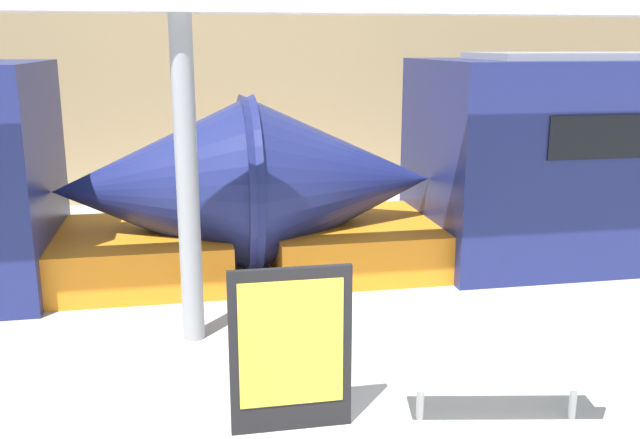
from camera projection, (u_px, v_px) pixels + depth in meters
name	position (u px, v px, depth m)	size (l,w,h in m)	color
station_wall	(270.00, 83.00, 15.32)	(56.00, 0.20, 5.00)	tan
bench_near	(501.00, 375.00, 6.34)	(1.80, 0.74, 0.79)	silver
poster_board	(291.00, 350.00, 6.17)	(1.07, 0.07, 1.50)	black
support_column_near	(187.00, 184.00, 7.88)	(0.25, 0.25, 3.65)	gray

